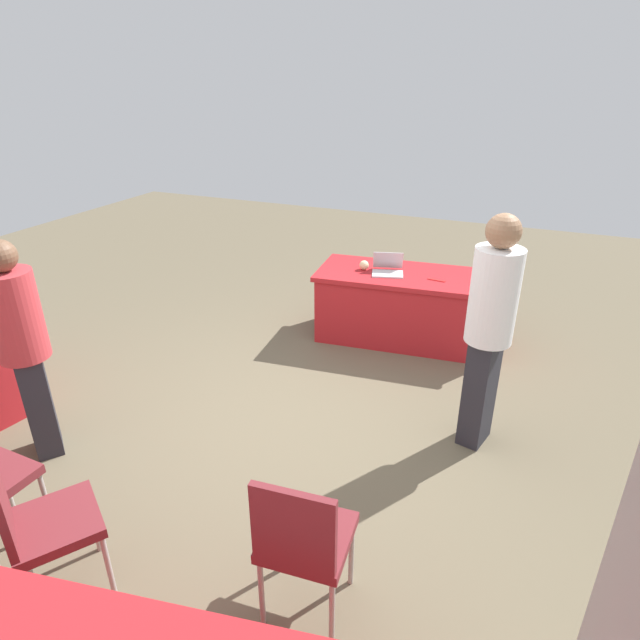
# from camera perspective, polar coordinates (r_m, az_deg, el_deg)

# --- Properties ---
(ground_plane) EXTENTS (14.40, 14.40, 0.00)m
(ground_plane) POSITION_cam_1_polar(r_m,az_deg,el_deg) (4.58, -2.81, -10.56)
(ground_plane) COLOR brown
(table_foreground) EXTENTS (1.93, 1.01, 0.75)m
(table_foreground) POSITION_cam_1_polar(r_m,az_deg,el_deg) (5.80, 9.03, 1.50)
(table_foreground) COLOR #AD1E23
(table_foreground) RESTS_ON ground
(chair_near_front) EXTENTS (0.61, 0.61, 0.97)m
(chair_near_front) POSITION_cam_1_polar(r_m,az_deg,el_deg) (3.30, -28.07, -18.32)
(chair_near_front) COLOR #9E9993
(chair_near_front) RESTS_ON ground
(chair_back_row) EXTENTS (0.48, 0.48, 0.97)m
(chair_back_row) POSITION_cam_1_polar(r_m,az_deg,el_deg) (2.87, -1.85, -22.28)
(chair_back_row) COLOR #9E9993
(chair_back_row) RESTS_ON ground
(person_presenter) EXTENTS (0.48, 0.48, 1.68)m
(person_presenter) POSITION_cam_1_polar(r_m,az_deg,el_deg) (4.31, -29.28, -2.04)
(person_presenter) COLOR #26262D
(person_presenter) RESTS_ON ground
(person_attendee_standing) EXTENTS (0.41, 0.41, 1.83)m
(person_attendee_standing) POSITION_cam_1_polar(r_m,az_deg,el_deg) (4.02, 17.75, -0.29)
(person_attendee_standing) COLOR #26262D
(person_attendee_standing) RESTS_ON ground
(laptop_silver) EXTENTS (0.38, 0.37, 0.21)m
(laptop_silver) POSITION_cam_1_polar(r_m,az_deg,el_deg) (5.63, 7.27, 5.39)
(laptop_silver) COLOR silver
(laptop_silver) RESTS_ON table_foreground
(yarn_ball) EXTENTS (0.10, 0.10, 0.10)m
(yarn_ball) POSITION_cam_1_polar(r_m,az_deg,el_deg) (5.71, 4.73, 5.88)
(yarn_ball) COLOR beige
(yarn_ball) RESTS_ON table_foreground
(scissors_red) EXTENTS (0.18, 0.05, 0.01)m
(scissors_red) POSITION_cam_1_polar(r_m,az_deg,el_deg) (5.53, 12.37, 4.21)
(scissors_red) COLOR red
(scissors_red) RESTS_ON table_foreground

